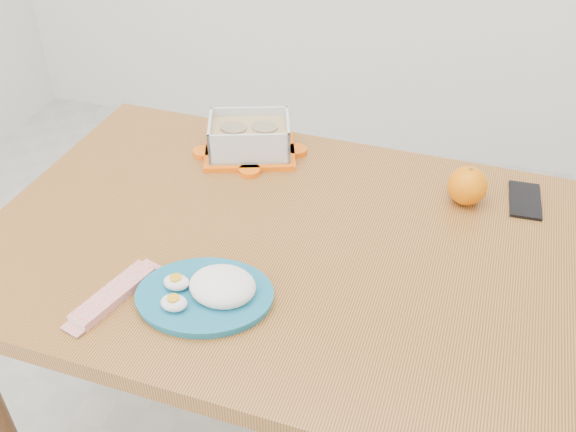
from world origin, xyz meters
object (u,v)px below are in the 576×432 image
(smartphone, at_px, (525,200))
(orange_fruit, at_px, (468,186))
(food_container, at_px, (249,138))
(rice_plate, at_px, (210,290))
(dining_table, at_px, (288,273))

(smartphone, bearing_deg, orange_fruit, -165.23)
(food_container, bearing_deg, smartphone, -20.10)
(food_container, distance_m, rice_plate, 0.51)
(food_container, xyz_separation_m, rice_plate, (0.10, -0.50, -0.02))
(orange_fruit, relative_size, smartphone, 0.64)
(dining_table, bearing_deg, smartphone, 32.67)
(dining_table, distance_m, food_container, 0.37)
(smartphone, bearing_deg, dining_table, -151.43)
(food_container, height_order, orange_fruit, food_container)
(rice_plate, bearing_deg, orange_fruit, 31.93)
(dining_table, xyz_separation_m, smartphone, (0.47, 0.27, 0.10))
(orange_fruit, xyz_separation_m, rice_plate, (-0.42, -0.44, -0.02))
(dining_table, distance_m, rice_plate, 0.25)
(dining_table, xyz_separation_m, rice_plate, (-0.09, -0.21, 0.12))
(dining_table, xyz_separation_m, orange_fruit, (0.34, 0.24, 0.14))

